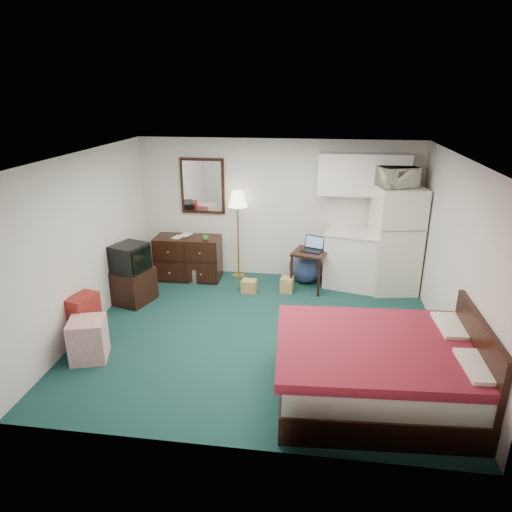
# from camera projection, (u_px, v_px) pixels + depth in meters

# --- Properties ---
(floor) EXTENTS (5.00, 4.50, 0.01)m
(floor) POSITION_uv_depth(u_px,v_px,m) (261.00, 333.00, 6.54)
(floor) COLOR #163D3E
(floor) RESTS_ON ground
(ceiling) EXTENTS (5.00, 4.50, 0.01)m
(ceiling) POSITION_uv_depth(u_px,v_px,m) (262.00, 156.00, 5.68)
(ceiling) COLOR silver
(ceiling) RESTS_ON walls
(walls) EXTENTS (5.01, 4.51, 2.50)m
(walls) POSITION_uv_depth(u_px,v_px,m) (261.00, 251.00, 6.11)
(walls) COLOR silver
(walls) RESTS_ON floor
(mirror) EXTENTS (0.80, 0.06, 1.00)m
(mirror) POSITION_uv_depth(u_px,v_px,m) (203.00, 186.00, 8.21)
(mirror) COLOR white
(mirror) RESTS_ON walls
(upper_cabinets) EXTENTS (1.50, 0.35, 0.70)m
(upper_cabinets) POSITION_uv_depth(u_px,v_px,m) (363.00, 174.00, 7.61)
(upper_cabinets) COLOR white
(upper_cabinets) RESTS_ON walls
(headboard) EXTENTS (0.06, 1.56, 1.00)m
(headboard) POSITION_uv_depth(u_px,v_px,m) (475.00, 362.00, 4.85)
(headboard) COLOR black
(headboard) RESTS_ON walls
(dresser) EXTENTS (1.18, 0.56, 0.80)m
(dresser) POSITION_uv_depth(u_px,v_px,m) (188.00, 258.00, 8.30)
(dresser) COLOR black
(dresser) RESTS_ON floor
(floor_lamp) EXTENTS (0.38, 0.38, 1.61)m
(floor_lamp) POSITION_uv_depth(u_px,v_px,m) (238.00, 235.00, 8.26)
(floor_lamp) COLOR gold
(floor_lamp) RESTS_ON floor
(desk) EXTENTS (0.67, 0.67, 0.69)m
(desk) POSITION_uv_depth(u_px,v_px,m) (309.00, 270.00, 7.89)
(desk) COLOR black
(desk) RESTS_ON floor
(exercise_ball) EXTENTS (0.73, 0.73, 0.59)m
(exercise_ball) POSITION_uv_depth(u_px,v_px,m) (306.00, 267.00, 8.18)
(exercise_ball) COLOR navy
(exercise_ball) RESTS_ON floor
(kitchen_counter) EXTENTS (1.02, 0.87, 0.97)m
(kitchen_counter) POSITION_uv_depth(u_px,v_px,m) (353.00, 260.00, 7.97)
(kitchen_counter) COLOR white
(kitchen_counter) RESTS_ON floor
(fridge) EXTENTS (0.86, 0.86, 1.81)m
(fridge) POSITION_uv_depth(u_px,v_px,m) (395.00, 240.00, 7.67)
(fridge) COLOR silver
(fridge) RESTS_ON floor
(bed) EXTENTS (2.27, 1.82, 0.70)m
(bed) POSITION_uv_depth(u_px,v_px,m) (379.00, 371.00, 5.05)
(bed) COLOR maroon
(bed) RESTS_ON floor
(tv_stand) EXTENTS (0.70, 0.74, 0.55)m
(tv_stand) POSITION_uv_depth(u_px,v_px,m) (133.00, 286.00, 7.43)
(tv_stand) COLOR black
(tv_stand) RESTS_ON floor
(suitcase) EXTENTS (0.36, 0.48, 0.69)m
(suitcase) POSITION_uv_depth(u_px,v_px,m) (84.00, 319.00, 6.20)
(suitcase) COLOR maroon
(suitcase) RESTS_ON floor
(retail_box) EXTENTS (0.54, 0.54, 0.55)m
(retail_box) POSITION_uv_depth(u_px,v_px,m) (88.00, 340.00, 5.83)
(retail_box) COLOR silver
(retail_box) RESTS_ON floor
(file_bin) EXTENTS (0.44, 0.37, 0.27)m
(file_bin) POSITION_uv_depth(u_px,v_px,m) (190.00, 274.00, 8.29)
(file_bin) COLOR #5A5B62
(file_bin) RESTS_ON floor
(cardboard_box_a) EXTENTS (0.27, 0.23, 0.21)m
(cardboard_box_a) POSITION_uv_depth(u_px,v_px,m) (249.00, 286.00, 7.84)
(cardboard_box_a) COLOR olive
(cardboard_box_a) RESTS_ON floor
(cardboard_box_b) EXTENTS (0.24, 0.27, 0.25)m
(cardboard_box_b) POSITION_uv_depth(u_px,v_px,m) (287.00, 284.00, 7.85)
(cardboard_box_b) COLOR olive
(cardboard_box_b) RESTS_ON floor
(laptop) EXTENTS (0.42, 0.38, 0.24)m
(laptop) POSITION_uv_depth(u_px,v_px,m) (312.00, 245.00, 7.74)
(laptop) COLOR black
(laptop) RESTS_ON desk
(crt_tv) EXTENTS (0.62, 0.64, 0.44)m
(crt_tv) POSITION_uv_depth(u_px,v_px,m) (130.00, 258.00, 7.23)
(crt_tv) COLOR black
(crt_tv) RESTS_ON tv_stand
(microwave) EXTENTS (0.67, 0.52, 0.40)m
(microwave) POSITION_uv_depth(u_px,v_px,m) (398.00, 175.00, 7.25)
(microwave) COLOR silver
(microwave) RESTS_ON fridge
(book_a) EXTENTS (0.16, 0.06, 0.22)m
(book_a) POSITION_uv_depth(u_px,v_px,m) (174.00, 231.00, 8.13)
(book_a) COLOR olive
(book_a) RESTS_ON dresser
(book_b) EXTENTS (0.18, 0.08, 0.24)m
(book_b) POSITION_uv_depth(u_px,v_px,m) (181.00, 228.00, 8.25)
(book_b) COLOR olive
(book_b) RESTS_ON dresser
(mug) EXTENTS (0.12, 0.10, 0.11)m
(mug) POSITION_uv_depth(u_px,v_px,m) (205.00, 237.00, 7.99)
(mug) COLOR #417832
(mug) RESTS_ON dresser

